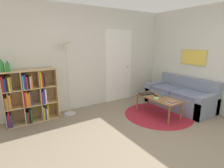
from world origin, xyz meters
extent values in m
plane|color=gray|center=(0.00, 0.00, 0.00)|extent=(14.00, 14.00, 0.00)
cube|color=silver|center=(0.00, 2.57, 1.30)|extent=(7.71, 0.05, 2.60)
cube|color=white|center=(0.92, 2.53, 1.03)|extent=(0.88, 0.02, 2.06)
sphere|color=tan|center=(1.23, 2.51, 0.99)|extent=(0.04, 0.04, 0.04)
cube|color=silver|center=(2.38, 1.27, 1.30)|extent=(0.05, 5.54, 2.60)
cube|color=tan|center=(2.34, 1.11, 1.32)|extent=(0.02, 0.73, 0.42)
cube|color=yellow|center=(2.33, 1.11, 1.32)|extent=(0.01, 0.67, 0.36)
cylinder|color=maroon|center=(1.09, 1.08, 0.00)|extent=(1.62, 1.62, 0.01)
cube|color=tan|center=(-2.05, 2.35, 0.58)|extent=(0.02, 0.34, 1.16)
cube|color=tan|center=(-0.99, 2.35, 0.58)|extent=(0.02, 0.34, 1.16)
cube|color=tan|center=(-1.52, 2.35, 1.15)|extent=(1.08, 0.34, 0.02)
cube|color=tan|center=(-1.52, 2.35, 0.01)|extent=(1.08, 0.34, 0.02)
cube|color=tan|center=(-1.52, 2.51, 0.58)|extent=(1.08, 0.02, 1.16)
cube|color=tan|center=(-1.69, 2.35, 0.58)|extent=(0.02, 0.32, 1.12)
cube|color=tan|center=(-1.35, 2.35, 0.58)|extent=(0.02, 0.32, 1.12)
cube|color=tan|center=(-1.52, 2.35, 0.39)|extent=(1.04, 0.32, 0.02)
cube|color=tan|center=(-1.52, 2.35, 0.76)|extent=(1.04, 0.32, 0.02)
cube|color=navy|center=(-2.02, 2.31, 0.15)|extent=(0.02, 0.25, 0.27)
cube|color=#B21E23|center=(-1.99, 2.32, 0.18)|extent=(0.03, 0.27, 0.33)
cube|color=navy|center=(-1.96, 2.29, 0.15)|extent=(0.03, 0.20, 0.26)
cube|color=#196B38|center=(-1.66, 2.30, 0.14)|extent=(0.02, 0.22, 0.25)
cube|color=#B21E23|center=(-1.64, 2.30, 0.15)|extent=(0.02, 0.21, 0.26)
cube|color=black|center=(-1.61, 2.31, 0.19)|extent=(0.02, 0.25, 0.33)
cube|color=#196B38|center=(-1.58, 2.32, 0.16)|extent=(0.02, 0.27, 0.29)
cube|color=gold|center=(-1.31, 2.31, 0.16)|extent=(0.03, 0.24, 0.29)
cube|color=navy|center=(-1.29, 2.32, 0.16)|extent=(0.02, 0.27, 0.29)
cube|color=silver|center=(-1.26, 2.29, 0.14)|extent=(0.02, 0.21, 0.25)
cube|color=gold|center=(-1.23, 2.30, 0.18)|extent=(0.02, 0.22, 0.33)
cube|color=olive|center=(-2.02, 2.31, 0.53)|extent=(0.02, 0.24, 0.26)
cube|color=orange|center=(-1.99, 2.31, 0.53)|extent=(0.03, 0.25, 0.25)
cube|color=olive|center=(-1.96, 2.28, 0.57)|extent=(0.02, 0.19, 0.33)
cube|color=orange|center=(-1.93, 2.30, 0.55)|extent=(0.03, 0.23, 0.30)
cube|color=#B21E23|center=(-1.66, 2.31, 0.56)|extent=(0.03, 0.24, 0.31)
cube|color=orange|center=(-1.63, 2.30, 0.55)|extent=(0.03, 0.23, 0.31)
cube|color=orange|center=(-1.60, 2.28, 0.54)|extent=(0.02, 0.19, 0.28)
cube|color=orange|center=(-1.57, 2.32, 0.55)|extent=(0.02, 0.26, 0.30)
cube|color=navy|center=(-1.55, 2.30, 0.55)|extent=(0.02, 0.22, 0.29)
cube|color=#7F287A|center=(-1.32, 2.31, 0.53)|extent=(0.03, 0.25, 0.26)
cube|color=navy|center=(-1.28, 2.29, 0.56)|extent=(0.03, 0.20, 0.33)
cube|color=silver|center=(-1.25, 2.29, 0.56)|extent=(0.03, 0.19, 0.32)
cube|color=#B21E23|center=(-2.02, 2.30, 0.93)|extent=(0.03, 0.23, 0.31)
cube|color=navy|center=(-1.98, 2.31, 0.91)|extent=(0.03, 0.25, 0.27)
cube|color=black|center=(-1.95, 2.30, 0.93)|extent=(0.03, 0.23, 0.31)
cube|color=gold|center=(-1.91, 2.30, 0.91)|extent=(0.03, 0.23, 0.28)
cube|color=olive|center=(-1.88, 2.32, 0.92)|extent=(0.03, 0.26, 0.29)
cube|color=teal|center=(-1.66, 2.30, 0.92)|extent=(0.03, 0.22, 0.29)
cube|color=navy|center=(-1.63, 2.30, 0.93)|extent=(0.03, 0.22, 0.31)
cube|color=#B21E23|center=(-1.59, 2.29, 0.91)|extent=(0.03, 0.20, 0.26)
cube|color=black|center=(-1.56, 2.28, 0.90)|extent=(0.03, 0.19, 0.25)
cube|color=silver|center=(-1.53, 2.32, 0.90)|extent=(0.02, 0.25, 0.26)
cube|color=orange|center=(-1.50, 2.29, 0.91)|extent=(0.02, 0.20, 0.26)
cube|color=gold|center=(-1.32, 2.31, 0.94)|extent=(0.03, 0.25, 0.33)
cube|color=#B21E23|center=(-1.28, 2.29, 0.92)|extent=(0.02, 0.21, 0.30)
cube|color=black|center=(-1.25, 2.30, 0.91)|extent=(0.03, 0.21, 0.28)
cylinder|color=#B7B7BC|center=(-0.71, 2.29, 0.01)|extent=(0.28, 0.28, 0.01)
cylinder|color=#B7B7BC|center=(-0.71, 2.29, 0.87)|extent=(0.02, 0.02, 1.64)
cone|color=white|center=(-0.71, 2.29, 1.69)|extent=(0.27, 0.27, 0.10)
cube|color=gray|center=(1.92, 1.13, 0.20)|extent=(0.83, 1.72, 0.41)
cube|color=gray|center=(2.25, 1.13, 0.40)|extent=(0.16, 1.72, 0.80)
cube|color=gray|center=(1.92, 0.35, 0.27)|extent=(0.83, 0.16, 0.55)
cube|color=gray|center=(1.92, 1.91, 0.27)|extent=(0.83, 0.16, 0.55)
cube|color=slate|center=(1.84, 0.78, 0.46)|extent=(0.63, 0.68, 0.10)
cube|color=slate|center=(1.84, 1.48, 0.46)|extent=(0.63, 0.68, 0.10)
cube|color=brown|center=(1.03, 1.06, 0.44)|extent=(0.48, 1.09, 0.02)
cylinder|color=brown|center=(0.83, 0.56, 0.21)|extent=(0.04, 0.04, 0.43)
cylinder|color=brown|center=(0.83, 1.57, 0.21)|extent=(0.04, 0.04, 0.43)
cylinder|color=brown|center=(1.23, 0.56, 0.21)|extent=(0.04, 0.04, 0.43)
cylinder|color=brown|center=(1.23, 1.57, 0.21)|extent=(0.04, 0.04, 0.43)
cube|color=black|center=(0.99, 1.42, 0.46)|extent=(0.38, 0.26, 0.02)
cylinder|color=#9ED193|center=(0.90, 0.99, 0.47)|extent=(0.11, 0.11, 0.04)
cube|color=silver|center=(0.97, 0.64, 0.46)|extent=(0.16, 0.19, 0.03)
cube|color=#7F287A|center=(0.97, 0.64, 0.49)|extent=(0.16, 0.19, 0.01)
cube|color=olive|center=(0.96, 0.64, 0.50)|extent=(0.16, 0.19, 0.01)
cylinder|color=teal|center=(1.19, 1.07, 0.49)|extent=(0.08, 0.08, 0.07)
cube|color=black|center=(1.08, 1.19, 0.46)|extent=(0.07, 0.15, 0.02)
cylinder|color=#2D8438|center=(-1.98, 2.37, 1.25)|extent=(0.08, 0.08, 0.19)
cylinder|color=#2D8438|center=(-1.98, 2.37, 1.37)|extent=(0.03, 0.03, 0.05)
cylinder|color=#2D8438|center=(-1.88, 2.32, 1.24)|extent=(0.08, 0.08, 0.17)
cylinder|color=#2D8438|center=(-1.88, 2.32, 1.34)|extent=(0.03, 0.03, 0.04)
camera|label=1|loc=(-2.01, -1.64, 1.74)|focal=28.00mm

